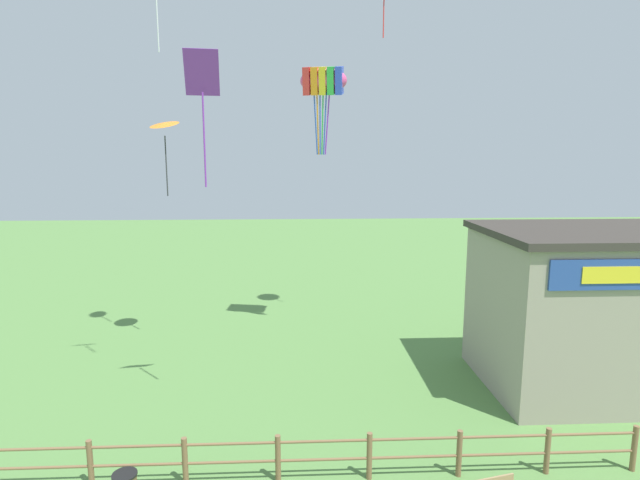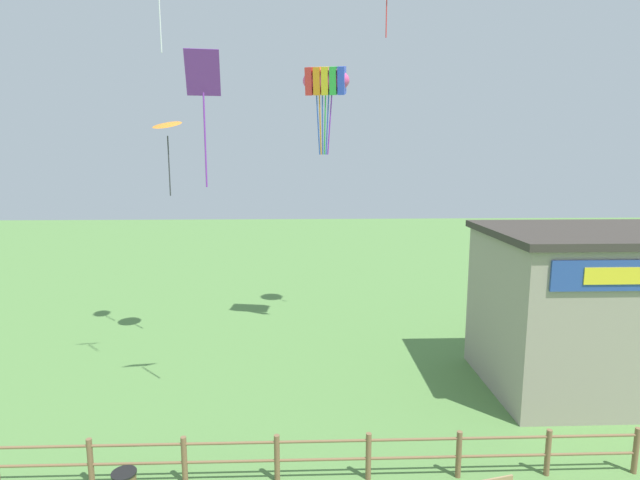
{
  "view_description": "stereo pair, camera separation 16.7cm",
  "coord_description": "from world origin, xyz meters",
  "px_view_note": "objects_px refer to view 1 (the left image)",
  "views": [
    {
      "loc": [
        -0.64,
        -5.14,
        7.96
      ],
      "look_at": [
        0.0,
        8.16,
        5.76
      ],
      "focal_mm": 28.0,
      "sensor_mm": 36.0,
      "label": 1
    },
    {
      "loc": [
        -0.48,
        -5.15,
        7.96
      ],
      "look_at": [
        0.0,
        8.16,
        5.76
      ],
      "focal_mm": 28.0,
      "sensor_mm": 36.0,
      "label": 2
    }
  ],
  "objects_px": {
    "seaside_building": "(597,308)",
    "kite_orange_delta": "(164,126)",
    "kite_rainbow_parafoil": "(323,81)",
    "kite_purple_streamer": "(202,87)"
  },
  "relations": [
    {
      "from": "seaside_building",
      "to": "kite_rainbow_parafoil",
      "type": "distance_m",
      "value": 13.6
    },
    {
      "from": "kite_orange_delta",
      "to": "kite_purple_streamer",
      "type": "xyz_separation_m",
      "value": [
        2.56,
        -5.73,
        0.72
      ]
    },
    {
      "from": "seaside_building",
      "to": "kite_purple_streamer",
      "type": "xyz_separation_m",
      "value": [
        -13.0,
        -1.48,
        7.12
      ]
    },
    {
      "from": "seaside_building",
      "to": "kite_orange_delta",
      "type": "bearing_deg",
      "value": 164.74
    },
    {
      "from": "seaside_building",
      "to": "kite_rainbow_parafoil",
      "type": "bearing_deg",
      "value": 148.79
    },
    {
      "from": "kite_rainbow_parafoil",
      "to": "kite_orange_delta",
      "type": "xyz_separation_m",
      "value": [
        -6.37,
        -1.32,
        -1.93
      ]
    },
    {
      "from": "kite_orange_delta",
      "to": "seaside_building",
      "type": "bearing_deg",
      "value": -15.26
    },
    {
      "from": "seaside_building",
      "to": "kite_purple_streamer",
      "type": "relative_size",
      "value": 2.06
    },
    {
      "from": "kite_rainbow_parafoil",
      "to": "kite_orange_delta",
      "type": "bearing_deg",
      "value": -168.27
    },
    {
      "from": "kite_orange_delta",
      "to": "kite_purple_streamer",
      "type": "height_order",
      "value": "kite_purple_streamer"
    }
  ]
}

